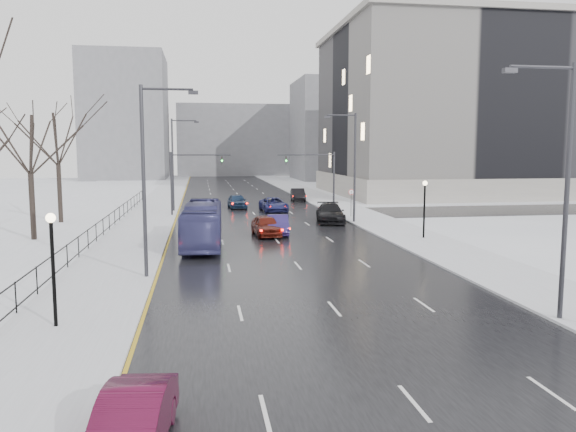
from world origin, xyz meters
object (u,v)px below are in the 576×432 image
sedan_center_near (266,226)px  sedan_right_near (278,225)px  streetlight_r_mid (352,162)px  no_uturn_sign (351,195)px  lamppost_r_mid (425,201)px  sedan_center_far (237,201)px  streetlight_l_far (175,160)px  sedan_right_distant (298,195)px  bus (203,224)px  sedan_right_cross (274,205)px  tree_park_d (34,241)px  sedan_left_near (132,422)px  mast_signal_right (324,175)px  streetlight_l_near (148,172)px  mast_signal_left (182,176)px  streetlight_r_near (562,180)px  sedan_right_far (330,213)px  tree_park_e (61,223)px  lamppost_l (52,253)px

sedan_center_near → sedan_right_near: bearing=25.0°
streetlight_r_mid → no_uturn_sign: bearing=75.5°
lamppost_r_mid → sedan_center_far: size_ratio=0.90×
streetlight_l_far → sedan_right_distant: streetlight_l_far is taller
bus → sedan_right_cross: bus is taller
tree_park_d → bus: bearing=-18.7°
lamppost_r_mid → sedan_left_near: bearing=-123.6°
lamppost_r_mid → mast_signal_right: bearing=101.5°
streetlight_l_near → streetlight_l_far: 32.00m
streetlight_l_far → sedan_left_near: size_ratio=2.40×
mast_signal_left → mast_signal_right: bearing=0.0°
mast_signal_right → mast_signal_left: (-14.65, 0.00, 0.00)m
mast_signal_left → sedan_center_near: size_ratio=1.38×
streetlight_l_near → sedan_right_cross: bearing=71.0°
mast_signal_left → bus: (1.90, -18.19, -2.56)m
no_uturn_sign → sedan_right_near: 13.29m
mast_signal_right → streetlight_r_near: bearing=-88.7°
sedan_right_near → sedan_right_distant: size_ratio=0.99×
lamppost_r_mid → no_uturn_sign: (-1.80, 14.00, -0.64)m
bus → sedan_center_near: bus is taller
sedan_right_near → mast_signal_left: bearing=125.2°
mast_signal_left → sedan_right_near: bearing=-60.7°
mast_signal_left → sedan_right_cross: 10.49m
sedan_left_near → sedan_right_cross: (9.46, 47.81, 0.07)m
sedan_right_near → no_uturn_sign: bearing=54.6°
tree_park_d → sedan_right_near: (18.30, 0.07, 0.82)m
sedan_left_near → sedan_right_far: (13.46, 37.98, 0.17)m
no_uturn_sign → streetlight_l_far: bearing=155.3°
lamppost_r_mid → sedan_right_near: (-10.50, 4.07, -2.13)m
no_uturn_sign → bus: (-14.62, -14.19, -0.75)m
sedan_right_near → sedan_right_far: size_ratio=0.80×
sedan_center_near → sedan_center_far: bearing=88.4°
streetlight_l_far → tree_park_d: bearing=-118.2°
tree_park_e → sedan_left_near: 42.77m
streetlight_r_near → mast_signal_right: (-0.84, 38.00, -1.51)m
tree_park_e → sedan_center_far: tree_park_e is taller
mast_signal_left → lamppost_r_mid: bearing=-44.5°
sedan_left_near → bus: bus is taller
streetlight_l_near → sedan_left_near: (1.03, -17.31, -4.89)m
sedan_right_far → sedan_right_distant: sedan_right_far is taller
mast_signal_right → sedan_right_distant: bearing=90.5°
streetlight_r_near → sedan_center_near: 25.51m
bus → mast_signal_right: bearing=57.4°
sedan_right_cross → mast_signal_right: bearing=-30.5°
no_uturn_sign → sedan_right_near: size_ratio=0.57×
sedan_center_near → sedan_right_distant: 30.53m
streetlight_r_near → sedan_right_far: 31.09m
tree_park_d → sedan_right_cross: (20.11, 16.50, 0.80)m
tree_park_d → no_uturn_sign: (27.00, 10.00, 2.30)m
lamppost_l → mast_signal_right: (18.33, 36.00, 1.16)m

